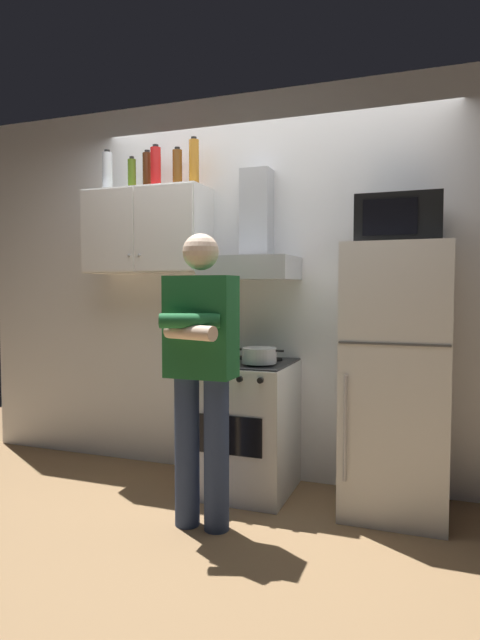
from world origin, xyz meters
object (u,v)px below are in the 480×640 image
object	(u,v)px
stove_oven	(246,426)
cooking_pot	(259,355)
range_hood	(252,250)
bottle_olive_oil	(132,174)
microwave	(399,220)
bottle_beer_brown	(177,168)
upper_cabinet	(147,232)
refrigerator	(396,379)
bottle_rum_dark	(147,171)
bottle_soda_red	(156,167)
bottle_vodka_clear	(107,172)
bottle_liquor_amber	(194,163)
person_standing	(201,368)

from	to	relation	value
stove_oven	cooking_pot	size ratio (longest dim) A/B	2.75
range_hood	bottle_olive_oil	size ratio (longest dim) A/B	3.22
microwave	bottle_beer_brown	xyz separation A→B (m)	(-1.50, 0.11, 0.44)
bottle_olive_oil	upper_cabinet	bearing A→B (deg)	14.80
refrigerator	bottle_beer_brown	size ratio (longest dim) A/B	5.83
refrigerator	bottle_rum_dark	size ratio (longest dim) A/B	5.64
microwave	refrigerator	bearing A→B (deg)	-89.10
bottle_soda_red	bottle_vodka_clear	bearing A→B (deg)	176.31
bottle_olive_oil	bottle_rum_dark	world-z (taller)	bottle_rum_dark
microwave	bottle_liquor_amber	world-z (taller)	bottle_liquor_amber
bottle_vodka_clear	person_standing	bearing A→B (deg)	-34.02
microwave	bottle_olive_oil	world-z (taller)	bottle_olive_oil
bottle_rum_dark	range_hood	bearing A→B (deg)	-2.21
person_standing	bottle_olive_oil	size ratio (longest dim) A/B	7.03
upper_cabinet	range_hood	distance (m)	0.81
upper_cabinet	range_hood	xyz separation A→B (m)	(0.80, 0.00, -0.15)
refrigerator	microwave	bearing A→B (deg)	90.90
range_hood	bottle_soda_red	distance (m)	0.92
upper_cabinet	bottle_beer_brown	bearing A→B (deg)	0.15
range_hood	bottle_liquor_amber	xyz separation A→B (m)	(-0.44, 0.02, 0.62)
refrigerator	bottle_rum_dark	distance (m)	2.25
refrigerator	person_standing	bearing A→B (deg)	-148.77
stove_oven	person_standing	world-z (taller)	person_standing
bottle_rum_dark	bottle_beer_brown	bearing A→B (deg)	-7.08
cooking_pot	bottle_beer_brown	bearing A→B (deg)	160.29
stove_oven	cooking_pot	world-z (taller)	cooking_pot
microwave	bottle_liquor_amber	bearing A→B (deg)	174.78
microwave	cooking_pot	xyz separation A→B (m)	(-0.82, -0.14, -0.82)
bottle_soda_red	refrigerator	bearing A→B (deg)	-3.13
microwave	bottle_liquor_amber	xyz separation A→B (m)	(-1.39, 0.13, 0.47)
microwave	person_standing	world-z (taller)	microwave
upper_cabinet	bottle_liquor_amber	size ratio (longest dim) A/B	2.66
range_hood	cooking_pot	size ratio (longest dim) A/B	2.36
upper_cabinet	person_standing	size ratio (longest dim) A/B	0.55
refrigerator	bottle_vodka_clear	xyz separation A→B (m)	(-2.07, 0.12, 1.40)
bottle_rum_dark	bottle_beer_brown	distance (m)	0.26
upper_cabinet	person_standing	xyz separation A→B (m)	(0.75, -0.73, -0.85)
stove_oven	bottle_vodka_clear	distance (m)	2.09
cooking_pot	upper_cabinet	bearing A→B (deg)	165.27
refrigerator	cooking_pot	xyz separation A→B (m)	(-0.82, -0.12, 0.12)
range_hood	bottle_liquor_amber	size ratio (longest dim) A/B	2.21
person_standing	bottle_soda_red	xyz separation A→B (m)	(-0.66, 0.70, 1.29)
microwave	bottle_rum_dark	bearing A→B (deg)	175.49
bottle_olive_oil	bottle_beer_brown	world-z (taller)	bottle_beer_brown
stove_oven	bottle_liquor_amber	distance (m)	1.84
bottle_soda_red	bottle_olive_oil	bearing A→B (deg)	178.07
bottle_soda_red	bottle_rum_dark	xyz separation A→B (m)	(-0.10, 0.07, -0.01)
person_standing	bottle_beer_brown	world-z (taller)	bottle_beer_brown
bottle_soda_red	bottle_liquor_amber	bearing A→B (deg)	11.34
stove_oven	bottle_liquor_amber	bearing A→B (deg)	161.52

